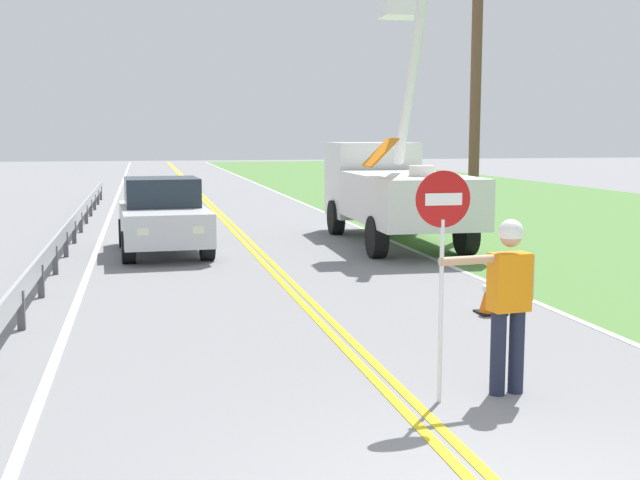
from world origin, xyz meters
name	(u,v)px	position (x,y,z in m)	size (l,w,h in m)	color
grass_verge_right	(567,213)	(11.60, 20.00, 0.00)	(16.00, 110.00, 0.01)	#517F3D
centerline_yellow_left	(223,221)	(-0.09, 20.00, 0.01)	(0.11, 110.00, 0.01)	yellow
centerline_yellow_right	(229,221)	(0.09, 20.00, 0.01)	(0.11, 110.00, 0.01)	yellow
edge_line_right	(339,219)	(3.60, 20.00, 0.01)	(0.12, 110.00, 0.01)	silver
edge_line_left	(107,224)	(-3.60, 20.00, 0.01)	(0.12, 110.00, 0.01)	silver
flagger_worker	(508,295)	(1.11, 2.58, 1.05)	(1.08, 0.29, 1.83)	#1E2338
stop_sign_paddle	(442,234)	(0.35, 2.48, 1.71)	(0.56, 0.04, 2.33)	silver
utility_bucket_truck	(391,185)	(3.54, 14.33, 1.44)	(2.82, 6.86, 6.21)	silver
oncoming_sedan_nearest	(163,217)	(-2.08, 13.59, 0.83)	(2.07, 4.18, 1.70)	silver
utility_pole_near	(476,81)	(5.99, 14.95, 4.04)	(1.80, 0.28, 7.73)	brown
traffic_cone_lead	(491,292)	(2.55, 6.14, 0.34)	(0.40, 0.40, 0.70)	orange
guardrail_left_shoulder	(70,228)	(-4.20, 14.58, 0.52)	(0.10, 32.00, 0.71)	#9EA0A3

